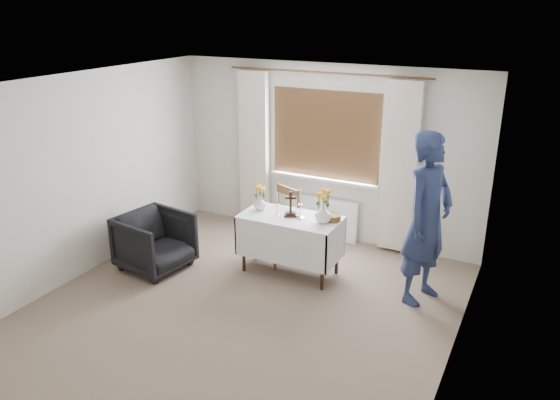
{
  "coord_description": "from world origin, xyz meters",
  "views": [
    {
      "loc": [
        2.8,
        -4.46,
        3.26
      ],
      "look_at": [
        0.04,
        0.99,
        1.04
      ],
      "focal_mm": 35.0,
      "sensor_mm": 36.0,
      "label": 1
    }
  ],
  "objects_px": {
    "wooden_chair": "(277,226)",
    "armchair": "(155,242)",
    "altar_table": "(290,245)",
    "person": "(427,219)",
    "flower_vase_right": "(323,214)",
    "wooden_cross": "(291,204)",
    "flower_vase_left": "(260,203)"
  },
  "relations": [
    {
      "from": "wooden_chair",
      "to": "person",
      "type": "relative_size",
      "value": 0.5
    },
    {
      "from": "flower_vase_left",
      "to": "flower_vase_right",
      "type": "distance_m",
      "value": 0.89
    },
    {
      "from": "altar_table",
      "to": "wooden_cross",
      "type": "height_order",
      "value": "wooden_cross"
    },
    {
      "from": "armchair",
      "to": "altar_table",
      "type": "bearing_deg",
      "value": -58.25
    },
    {
      "from": "flower_vase_left",
      "to": "flower_vase_right",
      "type": "relative_size",
      "value": 0.81
    },
    {
      "from": "wooden_chair",
      "to": "flower_vase_right",
      "type": "height_order",
      "value": "wooden_chair"
    },
    {
      "from": "person",
      "to": "flower_vase_right",
      "type": "height_order",
      "value": "person"
    },
    {
      "from": "wooden_chair",
      "to": "flower_vase_left",
      "type": "distance_m",
      "value": 0.41
    },
    {
      "from": "person",
      "to": "wooden_cross",
      "type": "bearing_deg",
      "value": 111.62
    },
    {
      "from": "armchair",
      "to": "flower_vase_right",
      "type": "height_order",
      "value": "flower_vase_right"
    },
    {
      "from": "person",
      "to": "wooden_chair",
      "type": "bearing_deg",
      "value": 105.2
    },
    {
      "from": "armchair",
      "to": "person",
      "type": "relative_size",
      "value": 0.41
    },
    {
      "from": "person",
      "to": "flower_vase_right",
      "type": "distance_m",
      "value": 1.22
    },
    {
      "from": "person",
      "to": "altar_table",
      "type": "bearing_deg",
      "value": 112.23
    },
    {
      "from": "wooden_chair",
      "to": "person",
      "type": "bearing_deg",
      "value": 19.24
    },
    {
      "from": "wooden_chair",
      "to": "wooden_cross",
      "type": "bearing_deg",
      "value": -11.6
    },
    {
      "from": "person",
      "to": "flower_vase_left",
      "type": "distance_m",
      "value": 2.1
    },
    {
      "from": "person",
      "to": "armchair",
      "type": "bearing_deg",
      "value": 122.2
    },
    {
      "from": "wooden_chair",
      "to": "armchair",
      "type": "relative_size",
      "value": 1.23
    },
    {
      "from": "flower_vase_left",
      "to": "flower_vase_right",
      "type": "height_order",
      "value": "flower_vase_right"
    },
    {
      "from": "wooden_chair",
      "to": "armchair",
      "type": "distance_m",
      "value": 1.58
    },
    {
      "from": "altar_table",
      "to": "armchair",
      "type": "height_order",
      "value": "altar_table"
    },
    {
      "from": "wooden_cross",
      "to": "flower_vase_right",
      "type": "distance_m",
      "value": 0.44
    },
    {
      "from": "altar_table",
      "to": "person",
      "type": "xyz_separation_m",
      "value": [
        1.64,
        0.11,
        0.61
      ]
    },
    {
      "from": "altar_table",
      "to": "wooden_chair",
      "type": "relative_size",
      "value": 1.24
    },
    {
      "from": "wooden_chair",
      "to": "armchair",
      "type": "height_order",
      "value": "wooden_chair"
    },
    {
      "from": "wooden_cross",
      "to": "flower_vase_left",
      "type": "height_order",
      "value": "wooden_cross"
    },
    {
      "from": "flower_vase_left",
      "to": "flower_vase_right",
      "type": "bearing_deg",
      "value": -2.63
    },
    {
      "from": "armchair",
      "to": "flower_vase_left",
      "type": "bearing_deg",
      "value": -48.58
    },
    {
      "from": "armchair",
      "to": "flower_vase_right",
      "type": "xyz_separation_m",
      "value": [
        2.03,
        0.7,
        0.5
      ]
    },
    {
      "from": "altar_table",
      "to": "armchair",
      "type": "relative_size",
      "value": 1.52
    },
    {
      "from": "flower_vase_right",
      "to": "wooden_cross",
      "type": "bearing_deg",
      "value": 179.39
    }
  ]
}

